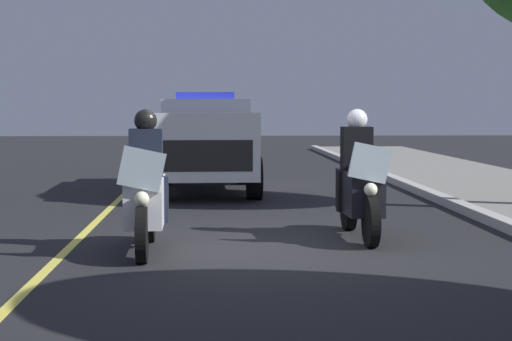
# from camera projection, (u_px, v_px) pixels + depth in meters

# --- Properties ---
(ground_plane) EXTENTS (80.00, 80.00, 0.00)m
(ground_plane) POSITION_uv_depth(u_px,v_px,m) (259.00, 246.00, 10.46)
(ground_plane) COLOR black
(lane_stripe_center) EXTENTS (48.00, 0.12, 0.01)m
(lane_stripe_center) POSITION_uv_depth(u_px,v_px,m) (70.00, 247.00, 10.34)
(lane_stripe_center) COLOR #E0D14C
(lane_stripe_center) RESTS_ON ground
(police_motorcycle_lead_left) EXTENTS (2.14, 0.57, 1.72)m
(police_motorcycle_lead_left) POSITION_uv_depth(u_px,v_px,m) (145.00, 194.00, 9.98)
(police_motorcycle_lead_left) COLOR black
(police_motorcycle_lead_left) RESTS_ON ground
(police_motorcycle_lead_right) EXTENTS (2.14, 0.57, 1.72)m
(police_motorcycle_lead_right) POSITION_uv_depth(u_px,v_px,m) (359.00, 186.00, 11.02)
(police_motorcycle_lead_right) COLOR black
(police_motorcycle_lead_right) RESTS_ON ground
(police_suv) EXTENTS (4.95, 2.17, 2.05)m
(police_suv) POSITION_uv_depth(u_px,v_px,m) (205.00, 140.00, 17.12)
(police_suv) COLOR silver
(police_suv) RESTS_ON ground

